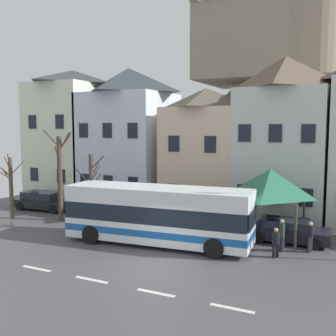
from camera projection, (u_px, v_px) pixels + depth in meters
name	position (u px, v px, depth m)	size (l,w,h in m)	color
ground_plane	(154.00, 265.00, 18.14)	(40.00, 60.00, 0.07)	#4D4A4E
townhouse_00	(74.00, 135.00, 34.96)	(5.67, 7.01, 11.20)	silver
townhouse_01	(129.00, 137.00, 32.09)	(6.52, 6.24, 10.97)	silver
townhouse_02	(206.00, 151.00, 28.94)	(5.25, 5.48, 9.08)	beige
townhouse_03	(284.00, 139.00, 26.90)	(5.70, 6.39, 11.00)	silver
hilltop_castle	(257.00, 123.00, 43.38)	(36.11, 36.11, 19.58)	slate
transit_bus	(158.00, 215.00, 21.22)	(10.26, 3.45, 3.09)	white
bus_shelter	(270.00, 183.00, 21.94)	(3.60, 3.60, 3.98)	#473D33
parked_car_01	(287.00, 231.00, 21.68)	(4.38, 2.05, 1.25)	black
parked_car_02	(43.00, 201.00, 30.16)	(4.68, 2.23, 1.37)	black
pedestrian_00	(310.00, 235.00, 19.87)	(0.31, 0.33, 1.57)	#2D2D38
pedestrian_01	(282.00, 235.00, 19.98)	(0.29, 0.31, 1.67)	#2D2D38
pedestrian_02	(276.00, 242.00, 19.06)	(0.35, 0.36, 1.47)	black
public_bench	(294.00, 224.00, 23.72)	(1.45, 0.48, 0.87)	#33473D
bare_tree_00	(11.00, 186.00, 27.02)	(1.68, 1.68, 4.58)	brown
bare_tree_01	(60.00, 176.00, 26.44)	(1.80, 1.96, 6.13)	#47382D
bare_tree_02	(92.00, 190.00, 23.95)	(2.10, 1.42, 4.66)	#382D28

